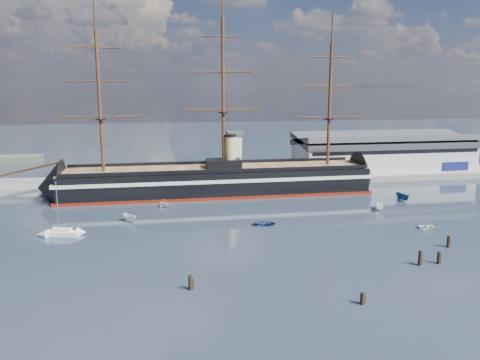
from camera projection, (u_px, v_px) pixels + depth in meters
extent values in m
plane|color=#202B33|center=(245.00, 210.00, 119.57)|extent=(600.00, 600.00, 0.00)
cube|color=slate|center=(254.00, 181.00, 156.05)|extent=(180.00, 18.00, 2.00)
cube|color=#B7BABC|center=(383.00, 155.00, 166.98)|extent=(62.00, 20.00, 10.00)
cube|color=#3F4247|center=(384.00, 140.00, 165.88)|extent=(63.00, 21.00, 2.00)
cube|color=silver|center=(235.00, 157.00, 150.15)|extent=(4.00, 4.00, 14.00)
cube|color=#3F4247|center=(235.00, 133.00, 148.67)|extent=(5.00, 5.00, 1.00)
cube|color=black|center=(217.00, 180.00, 137.27)|extent=(88.11, 16.61, 7.00)
cube|color=silver|center=(217.00, 176.00, 137.03)|extent=(90.11, 16.86, 1.00)
cube|color=maroon|center=(217.00, 193.00, 137.99)|extent=(90.11, 16.82, 0.90)
cone|color=black|center=(50.00, 188.00, 129.14)|extent=(14.11, 15.78, 15.68)
cone|color=black|center=(365.00, 176.00, 145.52)|extent=(11.11, 15.76, 15.68)
cube|color=brown|center=(217.00, 168.00, 136.56)|extent=(88.10, 15.33, 0.40)
cube|color=black|center=(224.00, 163.00, 136.64)|extent=(10.04, 6.07, 2.50)
cylinder|color=tan|center=(230.00, 151.00, 136.30)|extent=(3.20, 3.20, 9.00)
cylinder|color=#381E0F|center=(27.00, 169.00, 127.12)|extent=(17.76, 0.82, 4.43)
cylinder|color=#381E0F|center=(100.00, 103.00, 127.14)|extent=(0.90, 0.90, 38.00)
cylinder|color=#381E0F|center=(223.00, 95.00, 132.73)|extent=(0.90, 0.90, 42.00)
cylinder|color=#381E0F|center=(330.00, 105.00, 138.96)|extent=(0.90, 0.90, 36.00)
cube|color=white|center=(62.00, 233.00, 99.24)|extent=(7.58, 3.89, 0.97)
cube|color=white|center=(62.00, 230.00, 99.09)|extent=(4.15, 2.47, 0.78)
cylinder|color=#B2B2B7|center=(58.00, 207.00, 98.01)|extent=(0.16, 0.16, 10.67)
imported|color=white|center=(130.00, 222.00, 109.41)|extent=(6.08, 4.84, 2.33)
imported|color=navy|center=(265.00, 225.00, 106.69)|extent=(1.80, 3.35, 1.48)
imported|color=white|center=(380.00, 210.00, 119.44)|extent=(5.88, 4.20, 2.22)
imported|color=silver|center=(164.00, 207.00, 123.06)|extent=(6.32, 5.70, 2.19)
imported|color=silver|center=(429.00, 229.00, 104.13)|extent=(1.90, 3.04, 1.32)
imported|color=navy|center=(402.00, 200.00, 130.12)|extent=(6.37, 3.11, 2.44)
cylinder|color=black|center=(191.00, 290.00, 72.93)|extent=(0.64, 0.64, 3.13)
cylinder|color=black|center=(362.00, 304.00, 68.07)|extent=(0.64, 0.64, 2.54)
cylinder|color=black|center=(419.00, 265.00, 82.87)|extent=(0.64, 0.64, 3.42)
cylinder|color=black|center=(448.00, 247.00, 92.14)|extent=(0.64, 0.64, 3.06)
cylinder|color=black|center=(438.00, 264.00, 83.59)|extent=(0.64, 0.64, 2.96)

